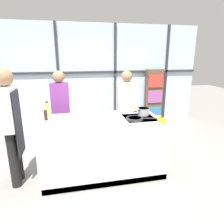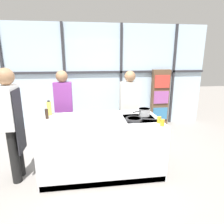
{
  "view_description": "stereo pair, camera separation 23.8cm",
  "coord_description": "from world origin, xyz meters",
  "px_view_note": "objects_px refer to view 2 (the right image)",
  "views": [
    {
      "loc": [
        -0.51,
        -3.16,
        1.98
      ],
      "look_at": [
        0.2,
        0.1,
        1.03
      ],
      "focal_mm": 32.0,
      "sensor_mm": 36.0,
      "label": 1
    },
    {
      "loc": [
        -0.27,
        -3.2,
        1.98
      ],
      "look_at": [
        0.2,
        0.1,
        1.03
      ],
      "focal_mm": 32.0,
      "sensor_mm": 36.0,
      "label": 2
    }
  ],
  "objects_px": {
    "white_plate": "(70,128)",
    "spectator_center_left": "(129,104)",
    "frying_pan": "(135,119)",
    "saucepan": "(144,112)",
    "mixing_bowl": "(70,120)",
    "oil_bottle": "(49,108)",
    "spectator_far_left": "(64,104)",
    "juice_glass_far": "(159,120)",
    "chef": "(12,119)",
    "pepper_grinder": "(47,113)",
    "juice_glass_near": "(162,123)"
  },
  "relations": [
    {
      "from": "spectator_center_left",
      "to": "juice_glass_far",
      "type": "bearing_deg",
      "value": 99.47
    },
    {
      "from": "oil_bottle",
      "to": "juice_glass_far",
      "type": "relative_size",
      "value": 2.59
    },
    {
      "from": "frying_pan",
      "to": "mixing_bowl",
      "type": "distance_m",
      "value": 1.05
    },
    {
      "from": "white_plate",
      "to": "pepper_grinder",
      "type": "distance_m",
      "value": 0.7
    },
    {
      "from": "chef",
      "to": "pepper_grinder",
      "type": "distance_m",
      "value": 0.55
    },
    {
      "from": "spectator_far_left",
      "to": "oil_bottle",
      "type": "height_order",
      "value": "spectator_far_left"
    },
    {
      "from": "white_plate",
      "to": "juice_glass_far",
      "type": "height_order",
      "value": "juice_glass_far"
    },
    {
      "from": "juice_glass_far",
      "to": "oil_bottle",
      "type": "bearing_deg",
      "value": 158.62
    },
    {
      "from": "spectator_far_left",
      "to": "saucepan",
      "type": "distance_m",
      "value": 1.69
    },
    {
      "from": "spectator_far_left",
      "to": "saucepan",
      "type": "bearing_deg",
      "value": 151.45
    },
    {
      "from": "spectator_far_left",
      "to": "juice_glass_near",
      "type": "bearing_deg",
      "value": 139.44
    },
    {
      "from": "frying_pan",
      "to": "juice_glass_far",
      "type": "height_order",
      "value": "juice_glass_far"
    },
    {
      "from": "saucepan",
      "to": "mixing_bowl",
      "type": "relative_size",
      "value": 1.5
    },
    {
      "from": "pepper_grinder",
      "to": "juice_glass_far",
      "type": "xyz_separation_m",
      "value": [
        1.82,
        -0.49,
        -0.04
      ]
    },
    {
      "from": "oil_bottle",
      "to": "juice_glass_near",
      "type": "xyz_separation_m",
      "value": [
        1.81,
        -0.85,
        -0.08
      ]
    },
    {
      "from": "frying_pan",
      "to": "pepper_grinder",
      "type": "height_order",
      "value": "pepper_grinder"
    },
    {
      "from": "saucepan",
      "to": "pepper_grinder",
      "type": "xyz_separation_m",
      "value": [
        -1.7,
        0.07,
        0.02
      ]
    },
    {
      "from": "frying_pan",
      "to": "spectator_far_left",
      "type": "bearing_deg",
      "value": 139.65
    },
    {
      "from": "chef",
      "to": "spectator_far_left",
      "type": "xyz_separation_m",
      "value": [
        0.68,
        1.03,
        -0.04
      ]
    },
    {
      "from": "spectator_far_left",
      "to": "chef",
      "type": "bearing_deg",
      "value": 56.43
    },
    {
      "from": "saucepan",
      "to": "mixing_bowl",
      "type": "bearing_deg",
      "value": -171.4
    },
    {
      "from": "spectator_far_left",
      "to": "juice_glass_far",
      "type": "relative_size",
      "value": 16.15
    },
    {
      "from": "saucepan",
      "to": "mixing_bowl",
      "type": "xyz_separation_m",
      "value": [
        -1.29,
        -0.2,
        -0.03
      ]
    },
    {
      "from": "mixing_bowl",
      "to": "chef",
      "type": "bearing_deg",
      "value": -178.29
    },
    {
      "from": "chef",
      "to": "mixing_bowl",
      "type": "height_order",
      "value": "chef"
    },
    {
      "from": "mixing_bowl",
      "to": "spectator_center_left",
      "type": "bearing_deg",
      "value": 39.85
    },
    {
      "from": "chef",
      "to": "saucepan",
      "type": "distance_m",
      "value": 2.19
    },
    {
      "from": "frying_pan",
      "to": "mixing_bowl",
      "type": "bearing_deg",
      "value": 177.04
    },
    {
      "from": "white_plate",
      "to": "spectator_center_left",
      "type": "bearing_deg",
      "value": 47.32
    },
    {
      "from": "chef",
      "to": "juice_glass_far",
      "type": "height_order",
      "value": "chef"
    },
    {
      "from": "frying_pan",
      "to": "juice_glass_near",
      "type": "distance_m",
      "value": 0.48
    },
    {
      "from": "pepper_grinder",
      "to": "juice_glass_near",
      "type": "distance_m",
      "value": 1.93
    },
    {
      "from": "chef",
      "to": "frying_pan",
      "type": "bearing_deg",
      "value": 89.17
    },
    {
      "from": "pepper_grinder",
      "to": "juice_glass_near",
      "type": "bearing_deg",
      "value": -19.16
    },
    {
      "from": "mixing_bowl",
      "to": "oil_bottle",
      "type": "bearing_deg",
      "value": 129.84
    },
    {
      "from": "spectator_far_left",
      "to": "juice_glass_near",
      "type": "height_order",
      "value": "spectator_far_left"
    },
    {
      "from": "pepper_grinder",
      "to": "juice_glass_near",
      "type": "xyz_separation_m",
      "value": [
        1.82,
        -0.63,
        -0.04
      ]
    },
    {
      "from": "spectator_far_left",
      "to": "juice_glass_far",
      "type": "bearing_deg",
      "value": 142.45
    },
    {
      "from": "white_plate",
      "to": "pepper_grinder",
      "type": "height_order",
      "value": "pepper_grinder"
    },
    {
      "from": "frying_pan",
      "to": "saucepan",
      "type": "xyz_separation_m",
      "value": [
        0.24,
        0.25,
        0.05
      ]
    },
    {
      "from": "frying_pan",
      "to": "white_plate",
      "type": "relative_size",
      "value": 1.95
    },
    {
      "from": "mixing_bowl",
      "to": "saucepan",
      "type": "bearing_deg",
      "value": 8.6
    },
    {
      "from": "oil_bottle",
      "to": "pepper_grinder",
      "type": "distance_m",
      "value": 0.22
    },
    {
      "from": "pepper_grinder",
      "to": "white_plate",
      "type": "bearing_deg",
      "value": -52.6
    },
    {
      "from": "oil_bottle",
      "to": "saucepan",
      "type": "bearing_deg",
      "value": -9.55
    },
    {
      "from": "white_plate",
      "to": "pepper_grinder",
      "type": "xyz_separation_m",
      "value": [
        -0.42,
        0.55,
        0.09
      ]
    },
    {
      "from": "white_plate",
      "to": "mixing_bowl",
      "type": "distance_m",
      "value": 0.29
    },
    {
      "from": "chef",
      "to": "white_plate",
      "type": "xyz_separation_m",
      "value": [
        0.89,
        -0.26,
        -0.1
      ]
    },
    {
      "from": "spectator_far_left",
      "to": "mixing_bowl",
      "type": "bearing_deg",
      "value": 100.98
    },
    {
      "from": "pepper_grinder",
      "to": "juice_glass_near",
      "type": "relative_size",
      "value": 1.95
    }
  ]
}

